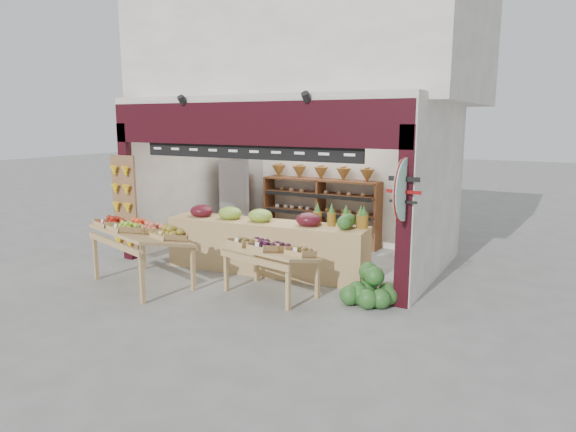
# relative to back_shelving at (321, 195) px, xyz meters

# --- Properties ---
(ground) EXTENTS (60.00, 60.00, 0.00)m
(ground) POSITION_rel_back_shelving_xyz_m (0.03, -1.98, -1.08)
(ground) COLOR slate
(ground) RESTS_ON ground
(shop_structure) EXTENTS (6.36, 5.12, 5.40)m
(shop_structure) POSITION_rel_back_shelving_xyz_m (0.03, -0.36, 2.85)
(shop_structure) COLOR white
(shop_structure) RESTS_ON ground
(banana_board) EXTENTS (0.60, 0.15, 1.80)m
(banana_board) POSITION_rel_back_shelving_xyz_m (-2.70, -3.15, 0.04)
(banana_board) COLOR olive
(banana_board) RESTS_ON ground
(gift_sign) EXTENTS (0.04, 0.93, 0.92)m
(gift_sign) POSITION_rel_back_shelving_xyz_m (2.78, -3.12, 0.67)
(gift_sign) COLOR silver
(gift_sign) RESTS_ON ground
(back_shelving) EXTENTS (2.72, 0.44, 1.70)m
(back_shelving) POSITION_rel_back_shelving_xyz_m (0.00, 0.00, 0.00)
(back_shelving) COLOR brown
(back_shelving) RESTS_ON ground
(refrigerator) EXTENTS (0.85, 0.85, 1.92)m
(refrigerator) POSITION_rel_back_shelving_xyz_m (-1.95, -0.24, -0.11)
(refrigerator) COLOR #B5B8BD
(refrigerator) RESTS_ON ground
(cardboard_stack) EXTENTS (1.09, 0.90, 0.72)m
(cardboard_stack) POSITION_rel_back_shelving_xyz_m (-1.55, -1.55, -0.81)
(cardboard_stack) COLOR silver
(cardboard_stack) RESTS_ON ground
(mid_counter) EXTENTS (3.75, 1.08, 1.15)m
(mid_counter) POSITION_rel_back_shelving_xyz_m (0.10, -2.50, -0.57)
(mid_counter) COLOR tan
(mid_counter) RESTS_ON ground
(display_table_left) EXTENTS (2.01, 1.49, 1.12)m
(display_table_left) POSITION_rel_back_shelving_xyz_m (-1.40, -4.06, -0.20)
(display_table_left) COLOR tan
(display_table_left) RESTS_ON ground
(display_table_right) EXTENTS (1.56, 1.07, 0.93)m
(display_table_right) POSITION_rel_back_shelving_xyz_m (0.77, -3.47, -0.36)
(display_table_right) COLOR tan
(display_table_right) RESTS_ON ground
(watermelon_pile) EXTENTS (0.80, 0.75, 0.57)m
(watermelon_pile) POSITION_rel_back_shelving_xyz_m (2.33, -3.13, -0.87)
(watermelon_pile) COLOR #184818
(watermelon_pile) RESTS_ON ground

